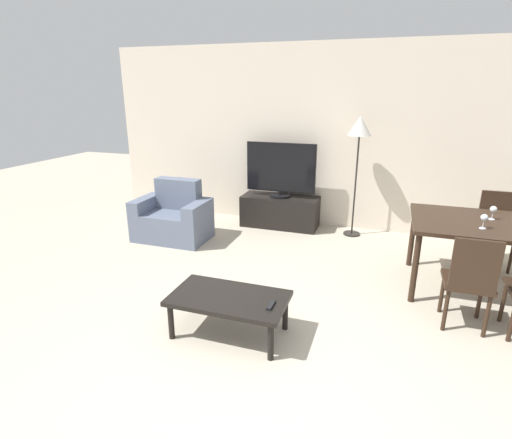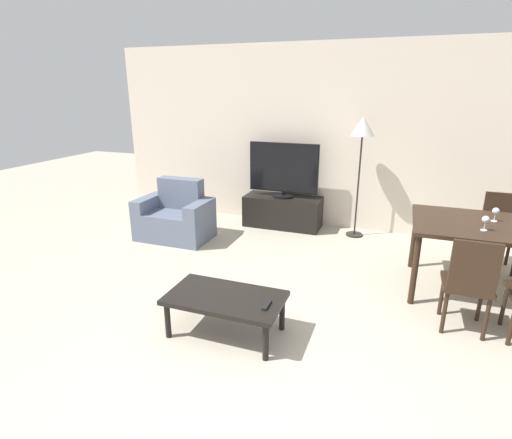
{
  "view_description": "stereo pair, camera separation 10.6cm",
  "coord_description": "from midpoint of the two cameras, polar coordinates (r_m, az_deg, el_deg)",
  "views": [
    {
      "loc": [
        0.84,
        -2.08,
        2.06
      ],
      "look_at": [
        -0.54,
        1.97,
        0.65
      ],
      "focal_mm": 28.0,
      "sensor_mm": 36.0,
      "label": 1
    },
    {
      "loc": [
        0.94,
        -2.05,
        2.06
      ],
      "look_at": [
        -0.54,
        1.97,
        0.65
      ],
      "focal_mm": 28.0,
      "sensor_mm": 36.0,
      "label": 2
    }
  ],
  "objects": [
    {
      "name": "ground_plane",
      "position": [
        3.05,
        -3.67,
        -24.3
      ],
      "size": [
        18.0,
        18.0,
        0.0
      ],
      "primitive_type": "plane",
      "color": "#B2A893"
    },
    {
      "name": "wall_back",
      "position": [
        6.14,
        10.52,
        11.3
      ],
      "size": [
        7.19,
        0.06,
        2.7
      ],
      "color": "beige",
      "rests_on": "ground_plane"
    },
    {
      "name": "armchair",
      "position": [
        5.81,
        -12.26,
        0.16
      ],
      "size": [
        1.02,
        0.65,
        0.84
      ],
      "color": "slate",
      "rests_on": "ground_plane"
    },
    {
      "name": "tv_stand",
      "position": [
        6.22,
        2.96,
        1.17
      ],
      "size": [
        1.17,
        0.48,
        0.48
      ],
      "color": "black",
      "rests_on": "ground_plane"
    },
    {
      "name": "tv",
      "position": [
        6.06,
        3.05,
        7.09
      ],
      "size": [
        1.06,
        0.32,
        0.82
      ],
      "color": "black",
      "rests_on": "tv_stand"
    },
    {
      "name": "coffee_table",
      "position": [
        3.51,
        -4.78,
        -11.48
      ],
      "size": [
        1.0,
        0.56,
        0.37
      ],
      "color": "black",
      "rests_on": "ground_plane"
    },
    {
      "name": "dining_table",
      "position": [
        4.67,
        29.69,
        -1.28
      ],
      "size": [
        1.47,
        1.05,
        0.77
      ],
      "color": "black",
      "rests_on": "ground_plane"
    },
    {
      "name": "dining_chair_near",
      "position": [
        3.92,
        27.57,
        -7.51
      ],
      "size": [
        0.4,
        0.4,
        0.89
      ],
      "color": "black",
      "rests_on": "ground_plane"
    },
    {
      "name": "dining_chair_far",
      "position": [
        5.56,
        30.54,
        -0.74
      ],
      "size": [
        0.4,
        0.4,
        0.89
      ],
      "color": "black",
      "rests_on": "ground_plane"
    },
    {
      "name": "floor_lamp",
      "position": [
        5.74,
        14.05,
        11.88
      ],
      "size": [
        0.32,
        0.32,
        1.7
      ],
      "color": "black",
      "rests_on": "ground_plane"
    },
    {
      "name": "remote_primary",
      "position": [
        3.33,
        1.21,
        -12.12
      ],
      "size": [
        0.04,
        0.15,
        0.02
      ],
      "color": "black",
      "rests_on": "coffee_table"
    },
    {
      "name": "wine_glass_center",
      "position": [
        4.38,
        29.22,
        0.11
      ],
      "size": [
        0.07,
        0.07,
        0.15
      ],
      "color": "silver",
      "rests_on": "dining_table"
    },
    {
      "name": "wine_glass_right",
      "position": [
        4.74,
        30.24,
        1.16
      ],
      "size": [
        0.07,
        0.07,
        0.15
      ],
      "color": "silver",
      "rests_on": "dining_table"
    }
  ]
}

